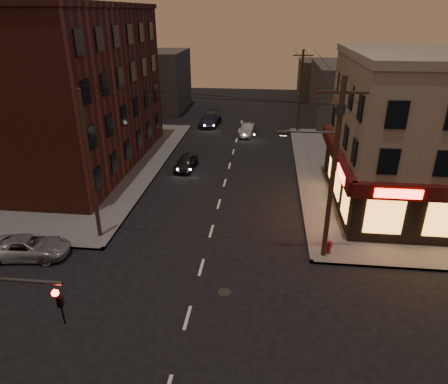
# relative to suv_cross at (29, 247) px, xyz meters

# --- Properties ---
(ground) EXTENTS (120.00, 120.00, 0.00)m
(ground) POSITION_rel_suv_cross_xyz_m (9.95, -4.00, -0.63)
(ground) COLOR black
(ground) RESTS_ON ground
(sidewalk_ne) EXTENTS (24.00, 28.00, 0.15)m
(sidewalk_ne) POSITION_rel_suv_cross_xyz_m (27.95, 15.00, -0.55)
(sidewalk_ne) COLOR #514F4C
(sidewalk_ne) RESTS_ON ground
(sidewalk_nw) EXTENTS (24.00, 28.00, 0.15)m
(sidewalk_nw) POSITION_rel_suv_cross_xyz_m (-8.05, 15.00, -0.55)
(sidewalk_nw) COLOR #514F4C
(sidewalk_nw) RESTS_ON ground
(brick_apartment) EXTENTS (12.00, 20.00, 13.00)m
(brick_apartment) POSITION_rel_suv_cross_xyz_m (-4.55, 15.00, 6.02)
(brick_apartment) COLOR #4D1F19
(brick_apartment) RESTS_ON sidewalk_nw
(bg_building_ne_a) EXTENTS (10.00, 12.00, 7.00)m
(bg_building_ne_a) POSITION_rel_suv_cross_xyz_m (23.95, 34.00, 2.87)
(bg_building_ne_a) COLOR #3F3D3A
(bg_building_ne_a) RESTS_ON ground
(bg_building_nw) EXTENTS (9.00, 10.00, 8.00)m
(bg_building_nw) POSITION_rel_suv_cross_xyz_m (-3.05, 38.00, 3.37)
(bg_building_nw) COLOR #3F3D3A
(bg_building_nw) RESTS_ON ground
(bg_building_ne_b) EXTENTS (8.00, 8.00, 6.00)m
(bg_building_ne_b) POSITION_rel_suv_cross_xyz_m (21.95, 48.00, 2.37)
(bg_building_ne_b) COLOR #3F3D3A
(bg_building_ne_b) RESTS_ON ground
(utility_pole_main) EXTENTS (4.20, 0.44, 10.00)m
(utility_pole_main) POSITION_rel_suv_cross_xyz_m (16.63, 1.80, 5.13)
(utility_pole_main) COLOR #382619
(utility_pole_main) RESTS_ON sidewalk_ne
(utility_pole_far) EXTENTS (0.26, 0.26, 9.00)m
(utility_pole_far) POSITION_rel_suv_cross_xyz_m (16.75, 28.00, 4.02)
(utility_pole_far) COLOR #382619
(utility_pole_far) RESTS_ON sidewalk_ne
(utility_pole_west) EXTENTS (0.24, 0.24, 9.00)m
(utility_pole_west) POSITION_rel_suv_cross_xyz_m (3.15, 2.50, 4.02)
(utility_pole_west) COLOR #382619
(utility_pole_west) RESTS_ON sidewalk_nw
(suv_cross) EXTENTS (4.71, 2.56, 1.25)m
(suv_cross) POSITION_rel_suv_cross_xyz_m (0.00, 0.00, 0.00)
(suv_cross) COLOR gray
(suv_cross) RESTS_ON ground
(sedan_near) EXTENTS (1.87, 3.93, 1.30)m
(sedan_near) POSITION_rel_suv_cross_xyz_m (6.18, 14.81, 0.02)
(sedan_near) COLOR black
(sedan_near) RESTS_ON ground
(sedan_mid) EXTENTS (1.89, 4.08, 1.29)m
(sedan_mid) POSITION_rel_suv_cross_xyz_m (11.05, 26.02, 0.02)
(sedan_mid) COLOR #65645E
(sedan_mid) RESTS_ON ground
(sedan_far) EXTENTS (2.54, 5.32, 1.50)m
(sedan_far) POSITION_rel_suv_cross_xyz_m (6.22, 29.90, 0.12)
(sedan_far) COLOR #1B1F36
(sedan_far) RESTS_ON ground
(fire_hydrant) EXTENTS (0.36, 0.36, 0.81)m
(fire_hydrant) POSITION_rel_suv_cross_xyz_m (17.06, 2.02, -0.04)
(fire_hydrant) COLOR maroon
(fire_hydrant) RESTS_ON sidewalk_ne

